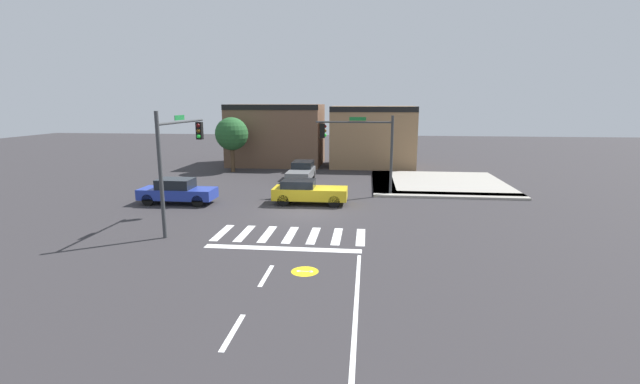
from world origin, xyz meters
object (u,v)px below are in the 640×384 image
object	(u,v)px
traffic_signal_northeast	(360,140)
traffic_signal_southwest	(179,148)
car_blue	(177,191)
roadside_tree	(232,134)
car_yellow	(308,192)
car_gray	(301,171)

from	to	relation	value
traffic_signal_northeast	traffic_signal_southwest	bearing A→B (deg)	44.56
car_blue	roadside_tree	size ratio (longest dim) A/B	0.94
car_yellow	traffic_signal_southwest	bearing A→B (deg)	-135.97
traffic_signal_southwest	car_blue	world-z (taller)	traffic_signal_southwest
car_blue	car_gray	bearing A→B (deg)	54.56
traffic_signal_southwest	car_gray	size ratio (longest dim) A/B	1.28
traffic_signal_southwest	car_gray	bearing A→B (deg)	-16.36
car_blue	car_yellow	xyz separation A→B (m)	(8.02, 0.79, -0.02)
traffic_signal_southwest	car_yellow	world-z (taller)	traffic_signal_southwest
car_gray	car_yellow	bearing A→B (deg)	11.35
traffic_signal_southwest	roadside_tree	size ratio (longest dim) A/B	1.19
car_blue	car_gray	size ratio (longest dim) A/B	1.02
car_blue	roadside_tree	xyz separation A→B (m)	(-0.44, 12.77, 2.59)
roadside_tree	car_blue	bearing A→B (deg)	-88.02
car_blue	roadside_tree	distance (m)	13.04
traffic_signal_southwest	traffic_signal_northeast	bearing A→B (deg)	-45.44
roadside_tree	car_gray	bearing A→B (deg)	-29.17
traffic_signal_northeast	traffic_signal_southwest	world-z (taller)	traffic_signal_southwest
traffic_signal_southwest	roadside_tree	world-z (taller)	traffic_signal_southwest
car_yellow	roadside_tree	size ratio (longest dim) A/B	0.93
traffic_signal_northeast	car_yellow	world-z (taller)	traffic_signal_northeast
traffic_signal_southwest	car_yellow	bearing A→B (deg)	-45.97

